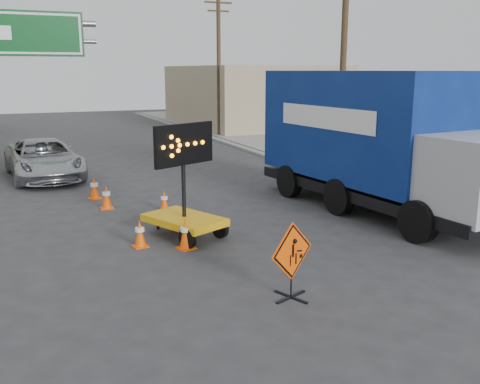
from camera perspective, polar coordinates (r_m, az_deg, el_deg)
ground at (r=10.80m, az=4.21°, el=-10.65°), size 100.00×100.00×0.00m
curb_right at (r=26.87m, az=3.13°, el=3.79°), size 0.40×60.00×0.12m
sidewalk_right at (r=27.96m, az=7.37°, el=4.09°), size 4.00×60.00×0.15m
building_right_far at (r=42.62m, az=1.18°, el=10.21°), size 10.00×14.00×4.60m
highway_gantry at (r=26.73m, az=-23.57°, el=13.50°), size 6.18×0.38×6.90m
utility_pole_near at (r=22.61m, az=10.95°, el=13.63°), size 1.80×0.26×9.00m
utility_pole_far at (r=35.11m, az=-2.28°, el=13.51°), size 1.80×0.26×9.00m
construction_sign at (r=10.28m, az=5.54°, el=-7.06°), size 1.08×0.78×1.52m
arrow_board at (r=14.03m, az=-5.97°, el=-2.20°), size 2.02×2.44×3.00m
pickup_truck at (r=23.07m, az=-20.19°, el=3.32°), size 3.06×5.83×1.57m
box_truck at (r=17.04m, az=14.14°, el=4.53°), size 3.58×9.25×4.28m
cone_a at (r=13.21m, az=-5.83°, el=-4.42°), size 0.50×0.50×0.78m
cone_b at (r=13.51m, az=-10.64°, el=-4.35°), size 0.40×0.40×0.70m
cone_c at (r=16.78m, az=-8.08°, el=-0.93°), size 0.40×0.40×0.67m
cone_d at (r=17.41m, az=-14.06°, el=-0.51°), size 0.42×0.42×0.77m
cone_e at (r=18.84m, az=-15.27°, el=0.44°), size 0.52×0.52×0.78m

